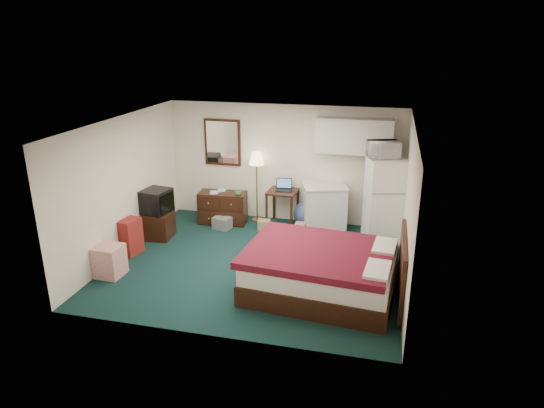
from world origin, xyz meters
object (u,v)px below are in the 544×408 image
(dresser, at_px, (223,208))
(floor_lamp, at_px, (257,187))
(desk, at_px, (282,208))
(suitcase, at_px, (131,237))
(tv_stand, at_px, (159,225))
(bed, at_px, (322,271))
(kitchen_counter, at_px, (324,208))
(fridge, at_px, (384,200))

(dresser, height_order, floor_lamp, floor_lamp)
(desk, height_order, suitcase, desk)
(tv_stand, bearing_deg, dresser, 41.76)
(bed, bearing_deg, floor_lamp, 128.55)
(floor_lamp, relative_size, suitcase, 2.24)
(desk, distance_m, kitchen_counter, 0.89)
(dresser, distance_m, kitchen_counter, 2.15)
(kitchen_counter, height_order, suitcase, kitchen_counter)
(floor_lamp, xyz_separation_m, fridge, (2.68, -0.48, 0.08))
(kitchen_counter, bearing_deg, tv_stand, -177.23)
(kitchen_counter, distance_m, tv_stand, 3.37)
(bed, bearing_deg, tv_stand, 163.50)
(desk, xyz_separation_m, fridge, (2.09, -0.36, 0.46))
(desk, xyz_separation_m, bed, (1.22, -2.65, -0.02))
(dresser, distance_m, floor_lamp, 0.85)
(bed, height_order, tv_stand, bed)
(dresser, relative_size, tv_stand, 1.78)
(bed, distance_m, tv_stand, 3.74)
(dresser, distance_m, tv_stand, 1.44)
(floor_lamp, distance_m, bed, 3.33)
(floor_lamp, xyz_separation_m, bed, (1.81, -2.77, -0.40))
(dresser, xyz_separation_m, desk, (1.26, 0.21, 0.04))
(kitchen_counter, relative_size, bed, 0.41)
(dresser, distance_m, bed, 3.48)
(fridge, bearing_deg, suitcase, -173.97)
(bed, relative_size, tv_stand, 3.98)
(tv_stand, relative_size, suitcase, 0.83)
(dresser, distance_m, desk, 1.28)
(dresser, distance_m, suitcase, 2.19)
(fridge, bearing_deg, bed, -125.76)
(kitchen_counter, bearing_deg, dresser, 166.26)
(bed, relative_size, suitcase, 3.31)
(desk, bearing_deg, dresser, -167.15)
(kitchen_counter, distance_m, fridge, 1.31)
(desk, xyz_separation_m, tv_stand, (-2.25, -1.26, -0.12))
(desk, relative_size, bed, 0.34)
(floor_lamp, bearing_deg, suitcase, -129.38)
(desk, relative_size, suitcase, 1.12)
(tv_stand, bearing_deg, kitchen_counter, 16.62)
(floor_lamp, height_order, suitcase, floor_lamp)
(kitchen_counter, bearing_deg, bed, -101.55)
(desk, distance_m, bed, 2.92)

